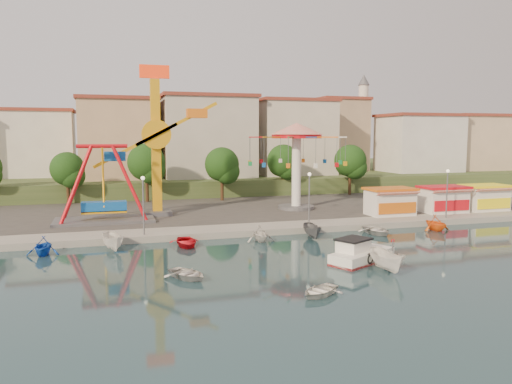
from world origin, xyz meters
name	(u,v)px	position (x,y,z in m)	size (l,w,h in m)	color
ground	(274,271)	(0.00, 0.00, 0.00)	(200.00, 200.00, 0.00)	#16353C
quay_deck	(169,185)	(0.00, 62.00, 0.30)	(200.00, 100.00, 0.60)	#9E998E
asphalt_pad	(199,206)	(0.00, 30.00, 0.60)	(90.00, 28.00, 0.01)	#4C4944
hill_terrace	(166,176)	(0.00, 67.00, 1.50)	(200.00, 60.00, 3.00)	#384C26
pirate_ship_ride	(103,185)	(-11.46, 21.13, 4.39)	(10.00, 5.00, 8.00)	#59595E
kamikaze_tower	(160,146)	(-5.30, 23.73, 8.33)	(9.03, 3.10, 16.50)	#59595E
wave_swinger	(297,146)	(10.85, 23.93, 8.20)	(11.60, 11.60, 10.40)	#59595E
booth_left	(390,201)	(19.22, 16.49, 2.16)	(5.40, 3.78, 3.08)	white
booth_mid	(443,199)	(26.24, 16.49, 2.16)	(5.40, 3.78, 3.08)	white
booth_right	(485,197)	(32.03, 16.49, 2.16)	(5.40, 3.78, 3.08)	white
lamp_post_1	(144,207)	(-8.00, 13.00, 3.10)	(0.14, 0.14, 5.00)	#59595E
lamp_post_2	(309,200)	(8.00, 13.00, 3.10)	(0.14, 0.14, 5.00)	#59595E
lamp_post_3	(447,195)	(24.00, 13.00, 3.10)	(0.14, 0.14, 5.00)	#59595E
tree_1	(67,169)	(-16.00, 36.24, 5.20)	(4.35, 4.35, 6.80)	#382314
tree_2	(146,162)	(-6.00, 35.81, 5.92)	(5.02, 5.02, 7.85)	#382314
tree_3	(222,164)	(4.00, 34.36, 5.55)	(4.68, 4.68, 7.32)	#382314
tree_4	(283,161)	(14.00, 37.35, 5.75)	(4.86, 4.86, 7.60)	#382314
tree_5	(350,161)	(24.00, 35.54, 5.71)	(4.83, 4.83, 7.54)	#382314
building_1	(37,150)	(-21.33, 51.38, 7.32)	(12.33, 9.01, 8.63)	silver
building_2	(125,141)	(-8.19, 51.96, 8.62)	(11.95, 9.28, 11.23)	tan
building_3	(212,147)	(5.60, 48.80, 7.60)	(12.59, 10.50, 9.20)	beige
building_4	(282,146)	(19.07, 52.20, 7.62)	(10.75, 9.23, 9.24)	beige
building_5	(354,140)	(32.37, 50.33, 8.61)	(12.77, 10.96, 11.21)	tan
building_6	(415,137)	(44.15, 48.77, 9.18)	(8.23, 8.98, 12.36)	silver
building_7	(452,146)	(56.03, 53.70, 7.38)	(11.59, 10.93, 8.76)	beige
minaret	(363,120)	(36.00, 54.00, 12.55)	(2.80, 2.80, 18.00)	silver
cabin_motorboat	(360,255)	(7.03, 0.67, 0.53)	(6.01, 4.56, 1.99)	white
rowboat_a	(187,274)	(-6.10, -0.01, 0.33)	(2.29, 3.20, 0.66)	silver
rowboat_b	(319,291)	(0.86, -5.79, 0.30)	(2.09, 2.93, 0.61)	silver
skiff	(387,260)	(7.56, -2.21, 0.78)	(1.52, 4.04, 1.56)	white
moored_boat_1	(43,246)	(-16.08, 9.80, 0.76)	(2.49, 2.88, 1.52)	blue
moored_boat_2	(113,242)	(-10.72, 9.80, 0.75)	(1.47, 3.90, 1.51)	silver
moored_boat_3	(186,242)	(-4.70, 9.80, 0.38)	(2.61, 3.65, 0.76)	red
moored_boat_4	(260,233)	(1.96, 9.80, 0.76)	(2.48, 2.87, 1.51)	silver
moored_boat_5	(312,231)	(7.03, 9.80, 0.69)	(1.33, 3.55, 1.37)	#5B5B60
moored_boat_6	(377,230)	(13.74, 9.80, 0.39)	(2.66, 3.73, 0.77)	silver
moored_boat_7	(436,223)	(20.36, 9.80, 0.81)	(2.65, 3.07, 1.62)	orange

